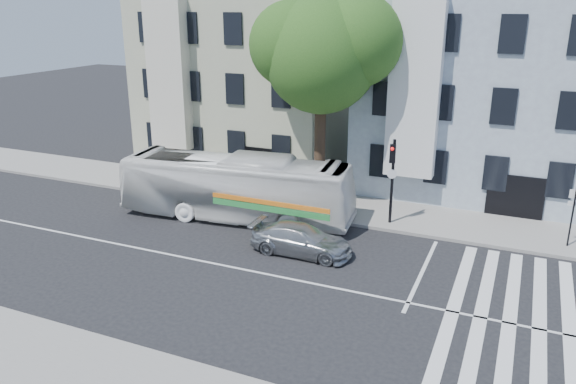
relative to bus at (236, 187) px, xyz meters
The scene contains 10 objects.
ground 5.81m from the bus, 59.35° to the right, with size 120.00×120.00×0.00m, color black.
sidewalk_far 4.53m from the bus, 48.12° to the left, with size 80.00×4.00×0.15m, color gray.
building_left 11.68m from the bus, 112.15° to the left, with size 12.00×10.00×11.00m, color #ACAE92.
building_right 14.71m from the bus, 45.94° to the left, with size 12.00×10.00×11.00m, color #909AAB.
street_tree 7.94m from the bus, 53.37° to the left, with size 7.30×5.90×11.10m.
bus is the anchor object (origin of this frame).
sedan 5.15m from the bus, 29.80° to the right, with size 4.27×1.73×1.24m, color #B2B5B9.
hedge 2.16m from the bus, 83.34° to the left, with size 8.50×0.84×0.70m, color #1C561C, non-canonical shape.
traffic_signal 7.36m from the bus, 15.36° to the left, with size 0.43×0.53×4.12m.
far_sign_pole 14.76m from the bus, ahead, with size 0.48×0.17×2.64m.
Camera 1 is at (9.56, -17.48, 9.86)m, focal length 35.00 mm.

